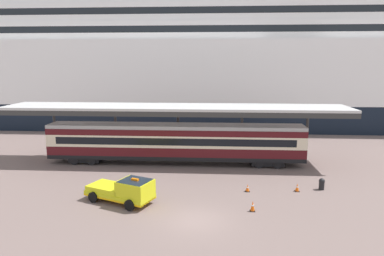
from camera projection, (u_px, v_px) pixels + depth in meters
The scene contains 10 objects.
ground_plane at pixel (196, 220), 22.98m from camera, with size 400.00×400.00×0.00m, color #6D5B57.
cruise_ship at pixel (225, 46), 64.02m from camera, with size 144.28×31.16×37.45m.
platform_canopy at pixel (175, 109), 35.33m from camera, with size 34.80×5.30×5.95m.
train_carriage at pixel (175, 142), 35.53m from camera, with size 25.92×2.81×4.11m.
service_truck at pixel (125, 190), 25.69m from camera, with size 5.58×3.88×2.02m.
traffic_cone_near at pixel (253, 206), 24.32m from camera, with size 0.36×0.36×0.76m.
traffic_cone_mid at pixel (248, 188), 28.08m from camera, with size 0.36×0.36×0.61m.
traffic_cone_far at pixel (297, 188), 28.09m from camera, with size 0.36×0.36×0.66m.
dockside_crane at pixel (368, 16), 50.09m from camera, with size 11.18×4.40×57.07m.
quay_bollard at pixel (322, 184), 28.47m from camera, with size 0.48×0.48×0.96m.
Camera 1 is at (1.11, -21.43, 10.24)m, focal length 32.50 mm.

